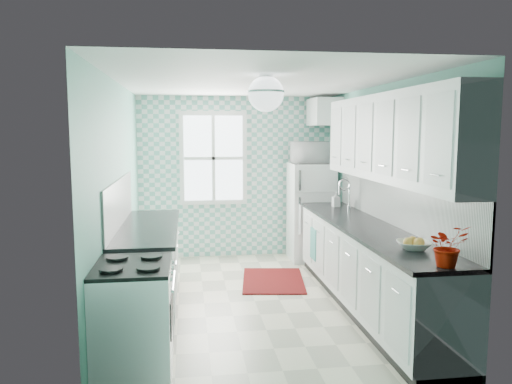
{
  "coord_description": "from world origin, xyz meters",
  "views": [
    {
      "loc": [
        -0.76,
        -5.56,
        1.97
      ],
      "look_at": [
        0.05,
        0.25,
        1.25
      ],
      "focal_mm": 35.0,
      "sensor_mm": 36.0,
      "label": 1
    }
  ],
  "objects": [
    {
      "name": "potted_plant",
      "position": [
        1.2,
        -2.08,
        1.1
      ],
      "size": [
        0.32,
        0.28,
        0.33
      ],
      "primitive_type": "imported",
      "rotation": [
        0.0,
        0.0,
        0.1
      ],
      "color": "#AE1929",
      "rests_on": "countertop_right"
    },
    {
      "name": "backsplash_left",
      "position": [
        -1.49,
        -0.07,
        1.2
      ],
      "size": [
        0.02,
        2.15,
        0.51
      ],
      "primitive_type": "cube",
      "color": "white",
      "rests_on": "wall_left"
    },
    {
      "name": "fridge",
      "position": [
        1.11,
        1.79,
        0.74
      ],
      "size": [
        0.65,
        0.65,
        1.48
      ],
      "rotation": [
        0.0,
        0.0,
        -0.06
      ],
      "color": "white",
      "rests_on": "floor"
    },
    {
      "name": "upper_cabinets_right",
      "position": [
        1.33,
        -0.6,
        1.9
      ],
      "size": [
        0.33,
        3.2,
        0.9
      ],
      "primitive_type": "cube",
      "color": "white",
      "rests_on": "wall_right"
    },
    {
      "name": "base_cabinets_left",
      "position": [
        -1.2,
        -0.07,
        0.45
      ],
      "size": [
        0.6,
        2.15,
        0.9
      ],
      "primitive_type": "cube",
      "color": "white",
      "rests_on": "floor"
    },
    {
      "name": "wall_left",
      "position": [
        -1.51,
        0.0,
        1.25
      ],
      "size": [
        0.02,
        4.4,
        2.5
      ],
      "primitive_type": "cube",
      "color": "#6BB7A3",
      "rests_on": "floor"
    },
    {
      "name": "soap_bottle",
      "position": [
        1.25,
        0.96,
        1.04
      ],
      "size": [
        0.1,
        0.1,
        0.21
      ],
      "primitive_type": "imported",
      "rotation": [
        0.0,
        0.0,
        0.07
      ],
      "color": "#819AAD",
      "rests_on": "countertop_right"
    },
    {
      "name": "microwave",
      "position": [
        1.11,
        1.79,
        1.65
      ],
      "size": [
        0.59,
        0.4,
        0.33
      ],
      "primitive_type": "imported",
      "rotation": [
        0.0,
        0.0,
        3.14
      ],
      "color": "white",
      "rests_on": "fridge"
    },
    {
      "name": "floor",
      "position": [
        0.0,
        0.0,
        -0.01
      ],
      "size": [
        3.0,
        4.4,
        0.02
      ],
      "primitive_type": "cube",
      "color": "beige",
      "rests_on": "ground"
    },
    {
      "name": "countertop_left",
      "position": [
        -1.19,
        -0.07,
        0.92
      ],
      "size": [
        0.63,
        2.15,
        0.04
      ],
      "primitive_type": "cube",
      "color": "black",
      "rests_on": "base_cabinets_left"
    },
    {
      "name": "backsplash_right",
      "position": [
        1.49,
        -0.4,
        1.2
      ],
      "size": [
        0.02,
        3.6,
        0.51
      ],
      "primitive_type": "cube",
      "color": "white",
      "rests_on": "wall_right"
    },
    {
      "name": "sink",
      "position": [
        1.2,
        0.74,
        0.93
      ],
      "size": [
        0.46,
        0.38,
        0.53
      ],
      "rotation": [
        0.0,
        0.0,
        0.05
      ],
      "color": "silver",
      "rests_on": "countertop_right"
    },
    {
      "name": "accent_wall",
      "position": [
        0.0,
        2.19,
        1.25
      ],
      "size": [
        3.0,
        0.01,
        2.5
      ],
      "primitive_type": "cube",
      "color": "#6AB7A7",
      "rests_on": "wall_back"
    },
    {
      "name": "window",
      "position": [
        -0.35,
        2.16,
        1.55
      ],
      "size": [
        1.04,
        0.05,
        1.44
      ],
      "color": "white",
      "rests_on": "wall_back"
    },
    {
      "name": "wall_back",
      "position": [
        0.0,
        2.21,
        1.25
      ],
      "size": [
        3.0,
        0.02,
        2.5
      ],
      "primitive_type": "cube",
      "color": "#6BB7A3",
      "rests_on": "floor"
    },
    {
      "name": "ceiling",
      "position": [
        0.0,
        0.0,
        2.51
      ],
      "size": [
        3.0,
        4.4,
        0.02
      ],
      "primitive_type": "cube",
      "color": "white",
      "rests_on": "wall_back"
    },
    {
      "name": "dish_towel",
      "position": [
        0.89,
        0.75,
        0.48
      ],
      "size": [
        0.05,
        0.28,
        0.41
      ],
      "primitive_type": "cube",
      "rotation": [
        0.0,
        0.0,
        -0.11
      ],
      "color": "#61B7A3",
      "rests_on": "base_cabinets_right"
    },
    {
      "name": "upper_cabinet_fridge",
      "position": [
        1.3,
        1.83,
        2.25
      ],
      "size": [
        0.4,
        0.74,
        0.4
      ],
      "primitive_type": "cube",
      "color": "white",
      "rests_on": "wall_right"
    },
    {
      "name": "fruit_bowl",
      "position": [
        1.2,
        -1.52,
        0.98
      ],
      "size": [
        0.35,
        0.35,
        0.07
      ],
      "primitive_type": "imported",
      "rotation": [
        0.0,
        0.0,
        -0.21
      ],
      "color": "white",
      "rests_on": "countertop_right"
    },
    {
      "name": "wall_front",
      "position": [
        0.0,
        -2.21,
        1.25
      ],
      "size": [
        3.0,
        0.02,
        2.5
      ],
      "primitive_type": "cube",
      "color": "#6BB7A3",
      "rests_on": "floor"
    },
    {
      "name": "base_cabinets_right",
      "position": [
        1.2,
        -0.4,
        0.45
      ],
      "size": [
        0.6,
        3.6,
        0.9
      ],
      "primitive_type": "cube",
      "color": "white",
      "rests_on": "floor"
    },
    {
      "name": "wall_right",
      "position": [
        1.51,
        0.0,
        1.25
      ],
      "size": [
        0.02,
        4.4,
        2.5
      ],
      "primitive_type": "cube",
      "color": "#6BB7A3",
      "rests_on": "floor"
    },
    {
      "name": "countertop_right",
      "position": [
        1.19,
        -0.4,
        0.92
      ],
      "size": [
        0.63,
        3.6,
        0.04
      ],
      "primitive_type": "cube",
      "color": "black",
      "rests_on": "base_cabinets_right"
    },
    {
      "name": "stove",
      "position": [
        -1.2,
        -1.61,
        0.47
      ],
      "size": [
        0.6,
        0.75,
        0.9
      ],
      "rotation": [
        0.0,
        0.0,
        0.01
      ],
      "color": "silver",
      "rests_on": "floor"
    },
    {
      "name": "rug",
      "position": [
        0.35,
        0.74,
        0.01
      ],
      "size": [
        0.94,
        1.22,
        0.02
      ],
      "primitive_type": "cube",
      "rotation": [
        0.0,
        0.0,
        -0.14
      ],
      "color": "maroon",
      "rests_on": "floor"
    },
    {
      "name": "ceiling_light",
      "position": [
        0.0,
        -0.8,
        2.32
      ],
      "size": [
        0.34,
        0.34,
        0.35
      ],
      "color": "silver",
      "rests_on": "ceiling"
    }
  ]
}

